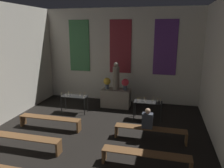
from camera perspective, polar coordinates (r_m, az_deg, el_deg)
wall_back at (r=11.35m, az=2.27°, el=7.45°), size 8.19×0.16×4.77m
altar at (r=10.78m, az=1.03°, el=-3.65°), size 1.39×0.76×0.87m
statue at (r=10.50m, az=1.06°, el=1.82°), size 0.32×0.32×1.34m
flower_vase_left at (r=10.67m, az=-1.31°, el=0.49°), size 0.35×0.35×0.56m
flower_vase_right at (r=10.48m, az=3.46°, el=0.20°), size 0.35×0.35×0.56m
candle_rack_left at (r=10.09m, az=-9.82°, el=-3.66°), size 1.17×0.49×0.97m
candle_rack_right at (r=9.30m, az=9.37°, el=-5.19°), size 1.17×0.49×0.98m
pew_third_left at (r=7.64m, az=-21.94°, el=-13.34°), size 2.44×0.36×0.45m
pew_third_right at (r=6.38m, az=8.80°, el=-18.16°), size 2.44×0.36×0.45m
pew_back_left at (r=8.83m, az=-15.92°, el=-9.03°), size 2.44×0.36×0.45m
pew_back_right at (r=7.77m, az=9.95°, el=-11.98°), size 2.44×0.36×0.45m
person_seated at (r=7.60m, az=9.23°, el=-9.13°), size 0.36×0.24×0.71m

